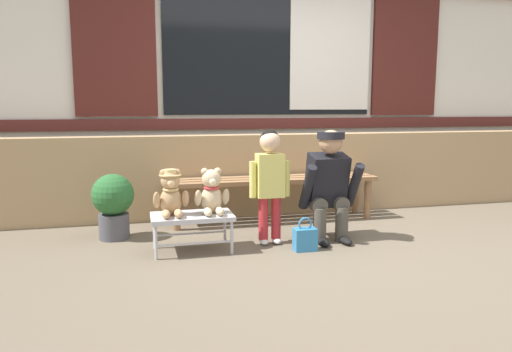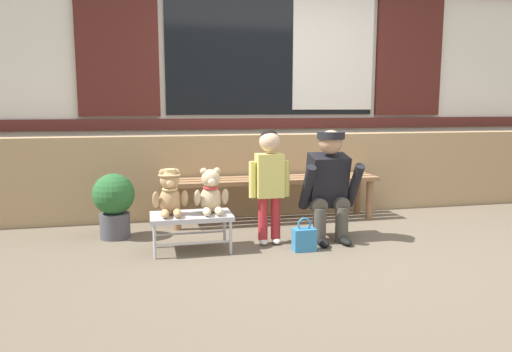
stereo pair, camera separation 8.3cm
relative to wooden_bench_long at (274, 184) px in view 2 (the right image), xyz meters
The scene contains 11 objects.
ground_plane 1.14m from the wooden_bench_long, 79.91° to the right, with size 60.00×60.00×0.00m, color brown.
brick_low_wall 0.41m from the wooden_bench_long, 62.68° to the left, with size 7.74×0.25×0.85m, color tan.
shop_facade 1.58m from the wooden_bench_long, 77.69° to the left, with size 7.90×0.26×3.30m.
wooden_bench_long is the anchor object (origin of this frame).
small_display_bench 1.23m from the wooden_bench_long, 137.37° to the right, with size 0.64×0.36×0.30m.
teddy_bear_with_hat 1.35m from the wooden_bench_long, 142.06° to the right, with size 0.28×0.27×0.36m.
teddy_bear_plain 1.11m from the wooden_bench_long, 131.83° to the right, with size 0.28×0.26×0.36m.
child_standing 0.84m from the wooden_bench_long, 107.80° to the right, with size 0.35×0.18×0.96m.
adult_crouching 0.83m from the wooden_bench_long, 70.35° to the right, with size 0.50×0.49×0.95m.
handbag_on_ground 1.06m from the wooden_bench_long, 91.33° to the right, with size 0.18×0.11×0.27m.
potted_plant 1.55m from the wooden_bench_long, 169.05° to the right, with size 0.36×0.36×0.57m.
Camera 2 is at (-1.41, -3.48, 1.15)m, focal length 33.53 mm.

